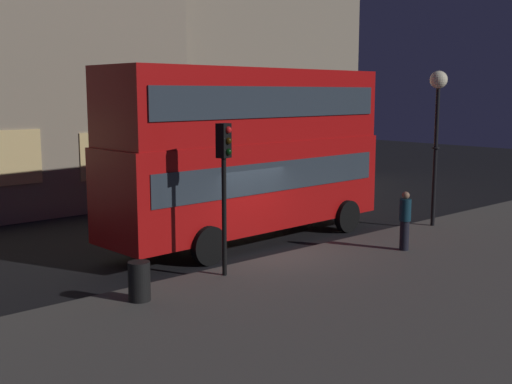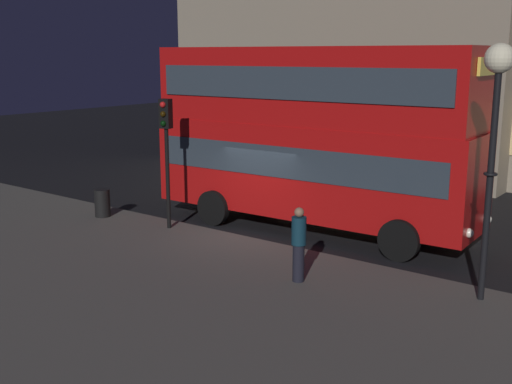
{
  "view_description": "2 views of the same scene",
  "coord_description": "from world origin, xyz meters",
  "px_view_note": "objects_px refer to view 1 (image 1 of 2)",
  "views": [
    {
      "loc": [
        -12.12,
        -13.51,
        4.7
      ],
      "look_at": [
        -0.14,
        -0.01,
        1.9
      ],
      "focal_mm": 44.91,
      "sensor_mm": 36.0,
      "label": 1
    },
    {
      "loc": [
        10.86,
        -14.21,
        5.22
      ],
      "look_at": [
        -0.02,
        0.12,
        1.28
      ],
      "focal_mm": 44.36,
      "sensor_mm": 36.0,
      "label": 2
    }
  ],
  "objects_px": {
    "traffic_light_near_kerb": "(224,167)",
    "litter_bin": "(139,281)",
    "double_decker_bus": "(249,147)",
    "pedestrian": "(405,220)",
    "street_lamp": "(438,104)"
  },
  "relations": [
    {
      "from": "pedestrian",
      "to": "street_lamp",
      "type": "bearing_deg",
      "value": -8.51
    },
    {
      "from": "double_decker_bus",
      "to": "street_lamp",
      "type": "bearing_deg",
      "value": -26.97
    },
    {
      "from": "traffic_light_near_kerb",
      "to": "litter_bin",
      "type": "relative_size",
      "value": 4.35
    },
    {
      "from": "traffic_light_near_kerb",
      "to": "street_lamp",
      "type": "xyz_separation_m",
      "value": [
        9.29,
        -0.0,
        1.42
      ]
    },
    {
      "from": "double_decker_bus",
      "to": "pedestrian",
      "type": "xyz_separation_m",
      "value": [
        2.36,
        -4.24,
        -2.02
      ]
    },
    {
      "from": "street_lamp",
      "to": "pedestrian",
      "type": "xyz_separation_m",
      "value": [
        -3.69,
        -1.44,
        -3.29
      ]
    },
    {
      "from": "double_decker_bus",
      "to": "pedestrian",
      "type": "bearing_deg",
      "value": -63.06
    },
    {
      "from": "street_lamp",
      "to": "pedestrian",
      "type": "height_order",
      "value": "street_lamp"
    },
    {
      "from": "traffic_light_near_kerb",
      "to": "litter_bin",
      "type": "height_order",
      "value": "traffic_light_near_kerb"
    },
    {
      "from": "pedestrian",
      "to": "litter_bin",
      "type": "relative_size",
      "value": 1.97
    },
    {
      "from": "pedestrian",
      "to": "traffic_light_near_kerb",
      "type": "bearing_deg",
      "value": 135.68
    },
    {
      "from": "traffic_light_near_kerb",
      "to": "litter_bin",
      "type": "bearing_deg",
      "value": 172.21
    },
    {
      "from": "street_lamp",
      "to": "pedestrian",
      "type": "bearing_deg",
      "value": -158.66
    },
    {
      "from": "litter_bin",
      "to": "double_decker_bus",
      "type": "bearing_deg",
      "value": 27.56
    },
    {
      "from": "pedestrian",
      "to": "litter_bin",
      "type": "height_order",
      "value": "pedestrian"
    }
  ]
}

